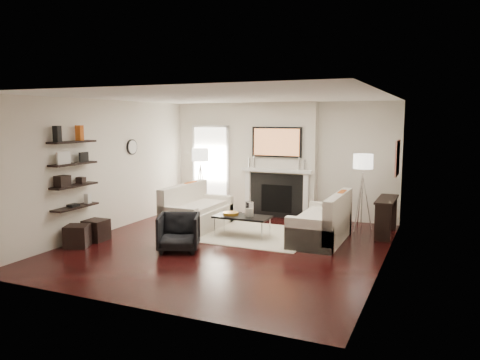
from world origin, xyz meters
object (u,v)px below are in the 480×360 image
at_px(armchair, 179,231).
at_px(ottoman_near, 96,230).
at_px(loveseat_right_base, 320,230).
at_px(lamp_right_shade, 363,161).
at_px(lamp_left_shade, 200,155).
at_px(coffee_table, 242,217).
at_px(loveseat_left_base, 198,219).

distance_m(armchair, ottoman_near, 1.82).
distance_m(loveseat_right_base, lamp_right_shade, 1.80).
bearing_deg(lamp_right_shade, lamp_left_shade, 177.17).
bearing_deg(lamp_right_shade, coffee_table, -144.42).
height_order(armchair, ottoman_near, armchair).
bearing_deg(lamp_right_shade, loveseat_right_base, -116.12).
height_order(loveseat_right_base, armchair, armchair).
bearing_deg(armchair, lamp_right_shade, 22.43).
bearing_deg(coffee_table, lamp_left_shade, 137.73).
height_order(coffee_table, lamp_left_shade, lamp_left_shade).
relative_size(coffee_table, lamp_left_shade, 2.75).
bearing_deg(armchair, loveseat_left_base, 83.81).
height_order(coffee_table, ottoman_near, coffee_table).
bearing_deg(loveseat_left_base, loveseat_right_base, 0.80).
distance_m(coffee_table, armchair, 1.49).
height_order(armchair, lamp_left_shade, lamp_left_shade).
distance_m(lamp_left_shade, lamp_right_shade, 3.90).
height_order(loveseat_left_base, loveseat_right_base, same).
bearing_deg(loveseat_left_base, lamp_left_shade, 116.10).
xyz_separation_m(armchair, lamp_left_shade, (-1.19, 3.01, 1.09)).
relative_size(loveseat_left_base, lamp_left_shade, 4.50).
distance_m(loveseat_right_base, armchair, 2.70).
bearing_deg(lamp_left_shade, loveseat_left_base, -63.90).
xyz_separation_m(coffee_table, lamp_right_shade, (2.06, 1.48, 1.05)).
bearing_deg(armchair, coffee_table, 40.63).
bearing_deg(coffee_table, lamp_right_shade, 35.58).
relative_size(loveseat_left_base, lamp_right_shade, 4.50).
height_order(loveseat_left_base, ottoman_near, loveseat_left_base).
relative_size(armchair, lamp_right_shade, 1.79).
height_order(coffee_table, lamp_right_shade, lamp_right_shade).
height_order(armchair, lamp_right_shade, lamp_right_shade).
height_order(loveseat_right_base, lamp_right_shade, lamp_right_shade).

